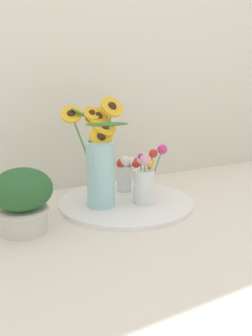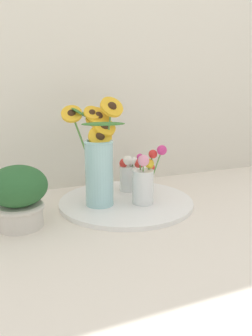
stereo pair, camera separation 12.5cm
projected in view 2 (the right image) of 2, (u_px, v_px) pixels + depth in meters
The scene contains 8 objects.
ground_plane at pixel (127, 214), 1.18m from camera, with size 6.00×6.00×0.00m, color silver.
wall_back at pixel (88, 26), 1.40m from camera, with size 3.60×0.06×1.40m.
serving_tray at pixel (126, 202), 1.28m from camera, with size 0.52×0.52×0.02m.
mason_jar_sunflowers at pixel (99, 158), 1.20m from camera, with size 0.23×0.25×0.40m.
vase_small_center at pixel (145, 181), 1.22m from camera, with size 0.12×0.08×0.22m.
vase_bulb_right at pixel (145, 176), 1.35m from camera, with size 0.08×0.10×0.15m.
vase_small_back at pixel (127, 173), 1.38m from camera, with size 0.07×0.06×0.15m.
potted_plant at pixel (18, 195), 1.05m from camera, with size 0.19×0.19×0.21m.
Camera 2 is at (-0.42, -1.02, 0.45)m, focal length 35.00 mm.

